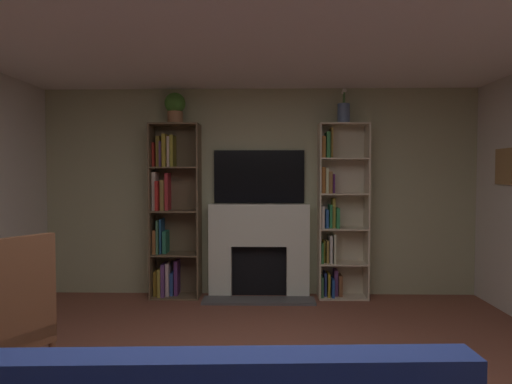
# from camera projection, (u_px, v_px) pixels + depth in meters

# --- Properties ---
(wall_back_accent) EXTENTS (5.43, 0.06, 2.54)m
(wall_back_accent) POSITION_uv_depth(u_px,v_px,m) (259.00, 192.00, 5.49)
(wall_back_accent) COLOR #ACAC87
(wall_back_accent) RESTS_ON ground_plane
(fireplace) EXTENTS (1.31, 0.51, 1.13)m
(fireplace) POSITION_uv_depth(u_px,v_px,m) (259.00, 248.00, 5.38)
(fireplace) COLOR white
(fireplace) RESTS_ON ground_plane
(tv) EXTENTS (1.10, 0.06, 0.64)m
(tv) POSITION_uv_depth(u_px,v_px,m) (259.00, 177.00, 5.42)
(tv) COLOR black
(tv) RESTS_ON fireplace
(bookshelf_left) EXTENTS (0.59, 0.33, 2.09)m
(bookshelf_left) POSITION_uv_depth(u_px,v_px,m) (170.00, 214.00, 5.37)
(bookshelf_left) COLOR brown
(bookshelf_left) RESTS_ON ground_plane
(bookshelf_right) EXTENTS (0.59, 0.30, 2.09)m
(bookshelf_right) POSITION_uv_depth(u_px,v_px,m) (337.00, 215.00, 5.34)
(bookshelf_right) COLOR beige
(bookshelf_right) RESTS_ON ground_plane
(potted_plant) EXTENTS (0.25, 0.25, 0.37)m
(potted_plant) POSITION_uv_depth(u_px,v_px,m) (175.00, 107.00, 5.29)
(potted_plant) COLOR #AD7650
(potted_plant) RESTS_ON bookshelf_left
(vase_with_flowers) EXTENTS (0.15, 0.15, 0.42)m
(vase_with_flowers) POSITION_uv_depth(u_px,v_px,m) (344.00, 112.00, 5.25)
(vase_with_flowers) COLOR slate
(vase_with_flowers) RESTS_ON bookshelf_right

